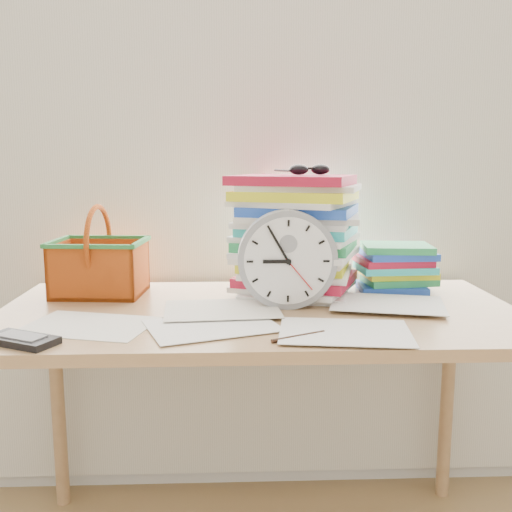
{
  "coord_description": "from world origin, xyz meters",
  "views": [
    {
      "loc": [
        -0.07,
        0.11,
        1.15
      ],
      "look_at": [
        -0.01,
        1.6,
        0.89
      ],
      "focal_mm": 40.0,
      "sensor_mm": 36.0,
      "label": 1
    }
  ],
  "objects_px": {
    "clock": "(287,259)",
    "calculator": "(22,340)",
    "desk": "(259,335)",
    "basket": "(99,251)",
    "book_stack": "(395,267)",
    "paper_stack": "(296,236)"
  },
  "relations": [
    {
      "from": "paper_stack",
      "to": "book_stack",
      "type": "bearing_deg",
      "value": 7.03
    },
    {
      "from": "desk",
      "to": "basket",
      "type": "xyz_separation_m",
      "value": [
        -0.47,
        0.19,
        0.21
      ]
    },
    {
      "from": "clock",
      "to": "calculator",
      "type": "height_order",
      "value": "clock"
    },
    {
      "from": "desk",
      "to": "calculator",
      "type": "relative_size",
      "value": 8.69
    },
    {
      "from": "paper_stack",
      "to": "calculator",
      "type": "distance_m",
      "value": 0.8
    },
    {
      "from": "basket",
      "to": "desk",
      "type": "bearing_deg",
      "value": -17.07
    },
    {
      "from": "desk",
      "to": "book_stack",
      "type": "height_order",
      "value": "book_stack"
    },
    {
      "from": "desk",
      "to": "calculator",
      "type": "height_order",
      "value": "calculator"
    },
    {
      "from": "book_stack",
      "to": "basket",
      "type": "bearing_deg",
      "value": -178.68
    },
    {
      "from": "clock",
      "to": "book_stack",
      "type": "distance_m",
      "value": 0.41
    },
    {
      "from": "book_stack",
      "to": "desk",
      "type": "bearing_deg",
      "value": -154.06
    },
    {
      "from": "clock",
      "to": "basket",
      "type": "height_order",
      "value": "clock"
    },
    {
      "from": "clock",
      "to": "desk",
      "type": "bearing_deg",
      "value": -170.68
    },
    {
      "from": "clock",
      "to": "calculator",
      "type": "xyz_separation_m",
      "value": [
        -0.61,
        -0.29,
        -0.13
      ]
    },
    {
      "from": "desk",
      "to": "paper_stack",
      "type": "xyz_separation_m",
      "value": [
        0.12,
        0.17,
        0.25
      ]
    },
    {
      "from": "book_stack",
      "to": "basket",
      "type": "relative_size",
      "value": 0.93
    },
    {
      "from": "paper_stack",
      "to": "desk",
      "type": "bearing_deg",
      "value": -124.43
    },
    {
      "from": "clock",
      "to": "calculator",
      "type": "bearing_deg",
      "value": -154.86
    },
    {
      "from": "desk",
      "to": "book_stack",
      "type": "xyz_separation_m",
      "value": [
        0.43,
        0.21,
        0.15
      ]
    },
    {
      "from": "desk",
      "to": "clock",
      "type": "height_order",
      "value": "clock"
    },
    {
      "from": "calculator",
      "to": "basket",
      "type": "bearing_deg",
      "value": 108.38
    },
    {
      "from": "paper_stack",
      "to": "clock",
      "type": "relative_size",
      "value": 1.37
    }
  ]
}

